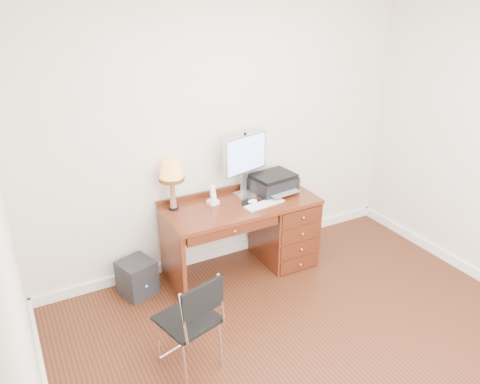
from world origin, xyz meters
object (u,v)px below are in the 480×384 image
leg_lamp (171,174)px  desk (269,226)px  phone (213,198)px  equipment_box (137,278)px  chair (191,317)px  monitor (246,157)px  printer (273,183)px

leg_lamp → desk: bearing=-11.2°
phone → equipment_box: bearing=168.8°
desk → chair: chair is taller
monitor → leg_lamp: size_ratio=1.26×
desk → monitor: 0.77m
leg_lamp → phone: 0.49m
monitor → leg_lamp: monitor is taller
phone → chair: 1.40m
printer → leg_lamp: (-1.04, 0.10, 0.26)m
phone → equipment_box: phone is taller
monitor → printer: size_ratio=1.33×
phone → equipment_box: 1.03m
desk → chair: size_ratio=1.80×
desk → equipment_box: desk is taller
monitor → equipment_box: bearing=168.4°
phone → desk: bearing=-23.0°
printer → chair: (-1.39, -1.14, -0.34)m
chair → desk: bearing=23.7°
monitor → phone: monitor is taller
monitor → printer: 0.41m
leg_lamp → phone: (0.37, -0.08, -0.30)m
printer → leg_lamp: leg_lamp is taller
printer → chair: size_ratio=0.55×
monitor → chair: bearing=-147.7°
leg_lamp → equipment_box: (-0.43, -0.09, -0.94)m
monitor → leg_lamp: bearing=163.7°
printer → leg_lamp: 1.08m
printer → phone: (-0.66, 0.02, -0.04)m
leg_lamp → chair: bearing=-105.8°
phone → leg_lamp: bearing=156.1°
monitor → chair: size_ratio=0.74×
monitor → phone: 0.52m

